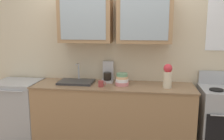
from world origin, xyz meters
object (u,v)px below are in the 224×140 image
sink_faucet (76,81)px  cup_near_sink (101,84)px  coffee_maker (108,74)px  bowl_stack (122,80)px  vase (168,76)px  stove_range (222,121)px  dishwasher (20,111)px

sink_faucet → cup_near_sink: 0.41m
coffee_maker → bowl_stack: bearing=-40.8°
sink_faucet → vase: size_ratio=1.53×
stove_range → sink_faucet: size_ratio=2.23×
cup_near_sink → vase: bearing=4.7°
dishwasher → coffee_maker: 1.41m
bowl_stack → vase: bearing=-4.9°
bowl_stack → dishwasher: 1.60m
cup_near_sink → coffee_maker: bearing=82.6°
stove_range → dishwasher: size_ratio=1.20×
cup_near_sink → coffee_maker: (0.04, 0.31, 0.07)m
sink_faucet → cup_near_sink: sink_faucet is taller
dishwasher → stove_range: bearing=0.1°
stove_range → vase: bearing=-176.1°
sink_faucet → coffee_maker: (0.42, 0.16, 0.09)m
bowl_stack → vase: vase is taller
dishwasher → coffee_maker: size_ratio=3.05×
vase → coffee_maker: vase is taller
sink_faucet → coffee_maker: size_ratio=1.65×
cup_near_sink → dishwasher: 1.34m
stove_range → vase: (-0.73, -0.05, 0.59)m
bowl_stack → sink_faucet: bearing=177.2°
sink_faucet → cup_near_sink: bearing=-21.9°
coffee_maker → vase: bearing=-16.6°
bowl_stack → dishwasher: bearing=-179.8°
vase → dishwasher: size_ratio=0.35×
vase → sink_faucet: bearing=176.2°
vase → stove_range: bearing=3.9°
sink_faucet → vase: vase is taller
stove_range → bowl_stack: (-1.33, 0.00, 0.51)m
bowl_stack → stove_range: bearing=-0.1°
sink_faucet → cup_near_sink: (0.38, -0.15, 0.02)m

